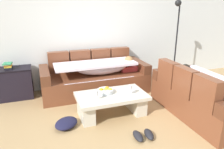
# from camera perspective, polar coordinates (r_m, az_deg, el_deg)

# --- Properties ---
(ground_plane) EXTENTS (14.00, 14.00, 0.00)m
(ground_plane) POSITION_cam_1_polar(r_m,az_deg,el_deg) (3.43, 5.57, -14.18)
(ground_plane) COLOR tan
(back_wall) EXTENTS (9.00, 0.10, 2.70)m
(back_wall) POSITION_cam_1_polar(r_m,az_deg,el_deg) (4.94, -4.76, 12.59)
(back_wall) COLOR silver
(back_wall) RESTS_ON ground_plane
(couch_along_wall) EXTENTS (2.26, 0.92, 0.88)m
(couch_along_wall) POSITION_cam_1_polar(r_m,az_deg,el_deg) (4.63, -4.29, -0.72)
(couch_along_wall) COLOR brown
(couch_along_wall) RESTS_ON ground_plane
(couch_near_window) EXTENTS (0.92, 1.80, 0.88)m
(couch_near_window) POSITION_cam_1_polar(r_m,az_deg,el_deg) (3.97, 22.74, -5.45)
(couch_near_window) COLOR brown
(couch_near_window) RESTS_ON ground_plane
(coffee_table) EXTENTS (1.20, 0.68, 0.38)m
(coffee_table) POSITION_cam_1_polar(r_m,az_deg,el_deg) (3.68, -0.12, -7.43)
(coffee_table) COLOR beige
(coffee_table) RESTS_ON ground_plane
(fruit_bowl) EXTENTS (0.28, 0.28, 0.10)m
(fruit_bowl) POSITION_cam_1_polar(r_m,az_deg,el_deg) (3.67, -1.79, -4.43)
(fruit_bowl) COLOR silver
(fruit_bowl) RESTS_ON coffee_table
(wine_glass_near_left) EXTENTS (0.07, 0.07, 0.17)m
(wine_glass_near_left) POSITION_cam_1_polar(r_m,az_deg,el_deg) (3.39, -4.33, -5.10)
(wine_glass_near_left) COLOR silver
(wine_glass_near_left) RESTS_ON coffee_table
(wine_glass_near_right) EXTENTS (0.07, 0.07, 0.17)m
(wine_glass_near_right) POSITION_cam_1_polar(r_m,az_deg,el_deg) (3.60, 4.90, -3.67)
(wine_glass_near_right) COLOR silver
(wine_glass_near_right) RESTS_ON coffee_table
(open_magazine) EXTENTS (0.29, 0.22, 0.01)m
(open_magazine) POSITION_cam_1_polar(r_m,az_deg,el_deg) (3.76, 4.00, -4.47)
(open_magazine) COLOR white
(open_magazine) RESTS_ON coffee_table
(side_cabinet) EXTENTS (0.72, 0.44, 0.64)m
(side_cabinet) POSITION_cam_1_polar(r_m,az_deg,el_deg) (4.73, -25.01, -2.17)
(side_cabinet) COLOR black
(side_cabinet) RESTS_ON ground_plane
(book_stack_on_cabinet) EXTENTS (0.17, 0.22, 0.12)m
(book_stack_on_cabinet) POSITION_cam_1_polar(r_m,az_deg,el_deg) (4.64, -26.36, 2.14)
(book_stack_on_cabinet) COLOR black
(book_stack_on_cabinet) RESTS_ON side_cabinet
(floor_lamp) EXTENTS (0.33, 0.31, 1.95)m
(floor_lamp) POSITION_cam_1_polar(r_m,az_deg,el_deg) (5.11, 16.93, 9.42)
(floor_lamp) COLOR black
(floor_lamp) RESTS_ON ground_plane
(pair_of_shoes) EXTENTS (0.32, 0.30, 0.09)m
(pair_of_shoes) POSITION_cam_1_polar(r_m,az_deg,el_deg) (3.20, 8.53, -15.96)
(pair_of_shoes) COLOR black
(pair_of_shoes) RESTS_ON ground_plane
(crumpled_garment) EXTENTS (0.51, 0.51, 0.12)m
(crumpled_garment) POSITION_cam_1_polar(r_m,az_deg,el_deg) (3.49, -12.30, -12.79)
(crumpled_garment) COLOR #191933
(crumpled_garment) RESTS_ON ground_plane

